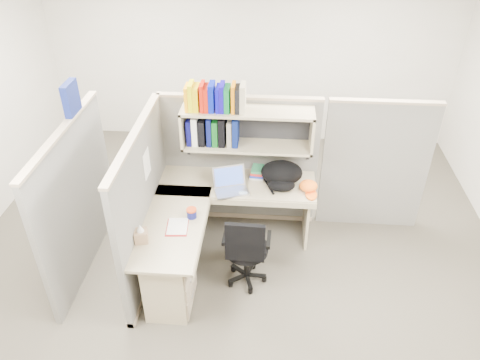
# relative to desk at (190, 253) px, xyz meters

# --- Properties ---
(ground) EXTENTS (6.00, 6.00, 0.00)m
(ground) POSITION_rel_desk_xyz_m (0.41, 0.29, -0.44)
(ground) COLOR #343128
(ground) RESTS_ON ground
(room_shell) EXTENTS (6.00, 6.00, 6.00)m
(room_shell) POSITION_rel_desk_xyz_m (0.41, 0.29, 1.18)
(room_shell) COLOR #BDB7AB
(room_shell) RESTS_ON ground
(cubicle) EXTENTS (3.79, 1.84, 1.95)m
(cubicle) POSITION_rel_desk_xyz_m (0.04, 0.74, 0.47)
(cubicle) COLOR #5D5C58
(cubicle) RESTS_ON ground
(desk) EXTENTS (1.74, 1.75, 0.73)m
(desk) POSITION_rel_desk_xyz_m (0.00, 0.00, 0.00)
(desk) COLOR tan
(desk) RESTS_ON ground
(laptop) EXTENTS (0.45, 0.45, 0.25)m
(laptop) POSITION_rel_desk_xyz_m (0.36, 0.68, 0.42)
(laptop) COLOR #A9A9AD
(laptop) RESTS_ON desk
(backpack) EXTENTS (0.48, 0.38, 0.27)m
(backpack) POSITION_rel_desk_xyz_m (0.90, 0.83, 0.43)
(backpack) COLOR black
(backpack) RESTS_ON desk
(orange_cap) EXTENTS (0.25, 0.27, 0.11)m
(orange_cap) POSITION_rel_desk_xyz_m (1.19, 0.78, 0.34)
(orange_cap) COLOR orange
(orange_cap) RESTS_ON desk
(snack_canister) EXTENTS (0.10, 0.10, 0.10)m
(snack_canister) POSITION_rel_desk_xyz_m (0.00, 0.21, 0.34)
(snack_canister) COLOR #0F1258
(snack_canister) RESTS_ON desk
(tissue_box) EXTENTS (0.15, 0.15, 0.19)m
(tissue_box) POSITION_rel_desk_xyz_m (-0.41, -0.18, 0.39)
(tissue_box) COLOR tan
(tissue_box) RESTS_ON desk
(mouse) EXTENTS (0.11, 0.08, 0.04)m
(mouse) POSITION_rel_desk_xyz_m (0.49, 0.64, 0.31)
(mouse) COLOR #92ACD0
(mouse) RESTS_ON desk
(paper_cup) EXTENTS (0.08, 0.08, 0.10)m
(paper_cup) POSITION_rel_desk_xyz_m (0.40, 1.02, 0.34)
(paper_cup) COLOR silver
(paper_cup) RESTS_ON desk
(book_stack) EXTENTS (0.18, 0.23, 0.10)m
(book_stack) POSITION_rel_desk_xyz_m (0.63, 1.02, 0.34)
(book_stack) COLOR gray
(book_stack) RESTS_ON desk
(loose_paper) EXTENTS (0.21, 0.27, 0.00)m
(loose_paper) POSITION_rel_desk_xyz_m (-0.11, 0.06, 0.29)
(loose_paper) COLOR silver
(loose_paper) RESTS_ON desk
(task_chair) EXTENTS (0.48, 0.45, 0.92)m
(task_chair) POSITION_rel_desk_xyz_m (0.57, 0.06, -0.11)
(task_chair) COLOR black
(task_chair) RESTS_ON ground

